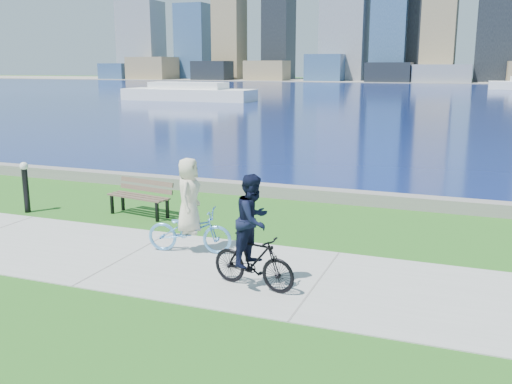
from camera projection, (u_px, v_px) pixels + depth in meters
ground at (128, 257)px, 11.66m from camera, size 320.00×320.00×0.00m
concrete_path at (128, 256)px, 11.66m from camera, size 80.00×3.50×0.02m
seawall at (242, 188)px, 17.27m from camera, size 90.00×0.50×0.35m
bay_water at (425, 93)px, 77.30m from camera, size 320.00×131.00×0.01m
far_shore at (447, 81)px, 130.17m from camera, size 320.00×30.00×0.12m
ferry_near at (189, 93)px, 61.79m from camera, size 14.55×4.16×1.97m
park_bench at (141, 194)px, 14.76m from camera, size 1.84×0.91×0.91m
bollard_lamp at (25, 184)px, 15.00m from camera, size 0.22×0.22×1.35m
cyclist_woman at (189, 218)px, 11.74m from camera, size 0.94×1.87×1.99m
cyclist_man at (253, 241)px, 9.81m from camera, size 0.76×1.68×2.02m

